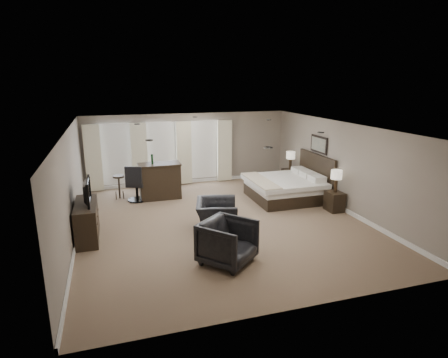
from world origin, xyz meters
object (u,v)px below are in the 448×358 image
object	(u,v)px
dresser	(87,221)
lamp_far	(290,161)
bar_counter	(160,181)
nightstand_near	(334,201)
bar_stool_right	(170,179)
nightstand_far	(290,177)
armchair_near	(216,210)
bed	(286,178)
desk_chair	(136,183)
bar_stool_left	(119,187)
lamp_near	(336,181)
armchair_far	(228,240)
tv	(85,201)

from	to	relation	value
dresser	lamp_far	bearing A→B (deg)	22.47
lamp_far	bar_counter	size ratio (longest dim) A/B	0.49
nightstand_near	bar_stool_right	bearing A→B (deg)	139.38
nightstand_far	armchair_near	distance (m)	4.95
bar_counter	nightstand_near	bearing A→B (deg)	-30.05
bed	desk_chair	world-z (taller)	bed
nightstand_far	bar_stool_right	distance (m)	4.36
bar_counter	bar_stool_left	distance (m)	1.35
armchair_near	bar_counter	xyz separation A→B (m)	(-1.03, 3.09, 0.07)
nightstand_far	bar_counter	world-z (taller)	bar_counter
bed	bar_counter	xyz separation A→B (m)	(-3.88, 1.31, -0.13)
lamp_near	armchair_far	distance (m)	4.60
tv	bar_counter	world-z (taller)	bar_counter
tv	bar_counter	xyz separation A→B (m)	(2.15, 2.72, -0.39)
tv	bar_stool_right	world-z (taller)	tv
dresser	bar_stool_left	size ratio (longest dim) A/B	2.03
dresser	bar_stool_right	size ratio (longest dim) A/B	1.98
nightstand_far	dresser	size ratio (longest dim) A/B	0.38
tv	armchair_far	world-z (taller)	tv
lamp_far	armchair_near	bearing A→B (deg)	-139.16
lamp_far	tv	size ratio (longest dim) A/B	0.65
lamp_far	dresser	distance (m)	7.50
bed	lamp_far	world-z (taller)	bed
armchair_far	bar_stool_left	distance (m)	5.69
lamp_far	bar_stool_right	distance (m)	4.39
bed	bar_counter	distance (m)	4.10
lamp_near	bar_stool_left	world-z (taller)	lamp_near
nightstand_near	desk_chair	size ratio (longest dim) A/B	0.48
armchair_near	bed	bearing A→B (deg)	-42.71
bar_counter	bed	bearing A→B (deg)	-18.65
lamp_near	nightstand_near	bearing A→B (deg)	-90.00
bar_stool_left	desk_chair	bearing A→B (deg)	-39.67
bed	bar_stool_right	bearing A→B (deg)	146.75
lamp_near	bar_stool_right	world-z (taller)	lamp_near
nightstand_near	armchair_near	bearing A→B (deg)	-174.92
dresser	bar_counter	size ratio (longest dim) A/B	1.16
bar_stool_right	desk_chair	size ratio (longest dim) A/B	0.66
lamp_far	armchair_near	xyz separation A→B (m)	(-3.74, -3.23, -0.42)
nightstand_near	bar_stool_left	xyz separation A→B (m)	(-6.05, 3.13, 0.10)
nightstand_near	armchair_far	size ratio (longest dim) A/B	0.56
bar_stool_left	desk_chair	distance (m)	0.72
tv	bar_counter	size ratio (longest dim) A/B	0.76
lamp_near	bar_counter	size ratio (longest dim) A/B	0.49
lamp_far	armchair_far	distance (m)	6.50
lamp_near	dresser	xyz separation A→B (m)	(-6.92, 0.04, -0.46)
bar_stool_left	nightstand_near	bearing A→B (deg)	-27.35
armchair_near	bar_counter	distance (m)	3.26
dresser	desk_chair	xyz separation A→B (m)	(1.40, 2.65, 0.14)
armchair_near	bar_stool_right	world-z (taller)	armchair_near
armchair_near	nightstand_far	bearing A→B (deg)	-33.89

